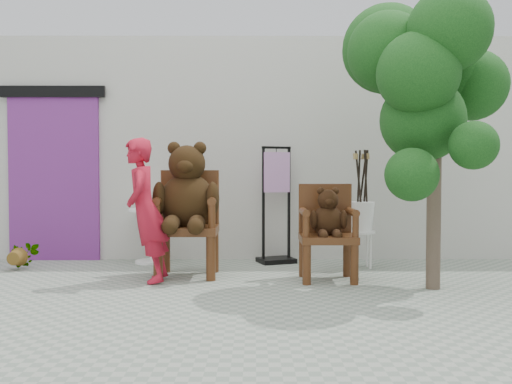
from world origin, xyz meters
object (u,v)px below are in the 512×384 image
display_stand (276,218)px  stool_bucket (362,216)px  chair_small (327,223)px  person (146,211)px  cafe_table (152,229)px  tree (422,74)px  chair_big (187,201)px

display_stand → stool_bucket: (1.04, -0.37, 0.06)m
chair_small → person: 1.97m
cafe_table → tree: (3.04, -1.50, 1.73)m
chair_small → display_stand: display_stand is taller
person → tree: (2.87, -0.24, 1.41)m
chair_small → cafe_table: size_ratio=1.49×
chair_big → person: 0.53m
tree → display_stand: bearing=133.4°
chair_big → display_stand: (1.05, 0.91, -0.27)m
chair_big → tree: bearing=-13.3°
chair_big → cafe_table: 1.16m
chair_big → chair_small: 1.59m
chair_small → tree: 1.84m
chair_big → display_stand: bearing=41.1°
person → stool_bucket: size_ratio=1.06×
display_stand → cafe_table: bearing=159.7°
person → chair_big: bearing=126.5°
cafe_table → chair_small: bearing=-28.0°
stool_bucket → tree: size_ratio=0.49×
chair_big → cafe_table: size_ratio=2.16×
chair_small → tree: size_ratio=0.35×
person → cafe_table: size_ratio=2.18×
cafe_table → stool_bucket: bearing=-8.1°
display_stand → stool_bucket: size_ratio=1.04×
person → tree: bearing=81.0°
cafe_table → tree: tree is taller
chair_small → cafe_table: 2.42m
chair_big → display_stand: size_ratio=1.01×
chair_small → stool_bucket: 0.92m
person → display_stand: size_ratio=1.02×
person → cafe_table: (-0.18, 1.26, -0.33)m
display_stand → chair_big: bearing=-159.0°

